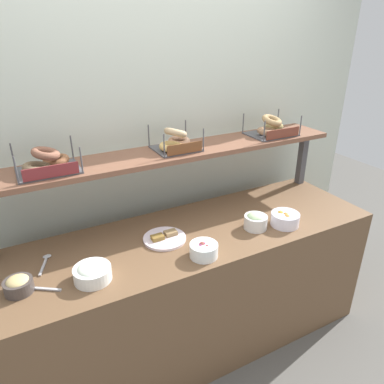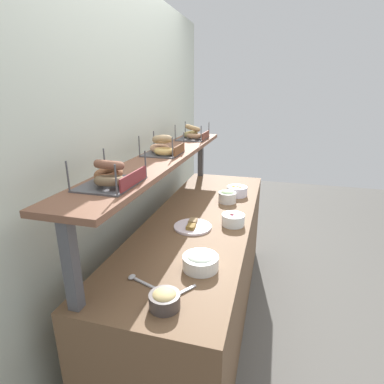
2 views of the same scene
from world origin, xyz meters
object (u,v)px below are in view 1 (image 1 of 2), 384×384
object	(u,v)px
serving_spoon_by_edge	(36,288)
bagel_basket_plain	(176,142)
bagel_basket_everything	(271,128)
bowl_scallion_spread	(256,221)
serving_spoon_near_plate	(45,261)
bowl_cream_cheese	(92,272)
bagel_basket_cinnamon_raisin	(47,163)
serving_plate_white	(165,238)
bowl_hummus	(18,285)
bowl_beet_salad	(204,250)
bowl_fruit_salad	(285,219)

from	to	relation	value
serving_spoon_by_edge	bagel_basket_plain	size ratio (longest dim) A/B	0.57
bagel_basket_plain	bagel_basket_everything	size ratio (longest dim) A/B	0.87
bowl_scallion_spread	serving_spoon_near_plate	distance (m)	1.20
bowl_cream_cheese	bagel_basket_cinnamon_raisin	size ratio (longest dim) A/B	0.58
serving_plate_white	bagel_basket_everything	distance (m)	1.07
bowl_cream_cheese	bowl_hummus	size ratio (longest dim) A/B	1.39
serving_plate_white	serving_spoon_near_plate	world-z (taller)	serving_plate_white
bowl_cream_cheese	bowl_hummus	bearing A→B (deg)	167.11
bagel_basket_everything	bagel_basket_plain	bearing A→B (deg)	178.34
serving_plate_white	bagel_basket_plain	world-z (taller)	bagel_basket_plain
bowl_hummus	bowl_beet_salad	bearing A→B (deg)	-9.95
bowl_beet_salad	bowl_hummus	xyz separation A→B (m)	(-0.89, 0.16, 0.00)
bowl_hummus	serving_spoon_near_plate	size ratio (longest dim) A/B	0.78
bowl_hummus	bagel_basket_everything	bearing A→B (deg)	11.32
serving_plate_white	bowl_hummus	bearing A→B (deg)	-173.28
serving_plate_white	bagel_basket_plain	distance (m)	0.58
serving_spoon_near_plate	serving_spoon_by_edge	size ratio (longest dim) A/B	1.07
bowl_fruit_salad	serving_spoon_by_edge	size ratio (longest dim) A/B	1.09
bagel_basket_everything	bowl_cream_cheese	bearing A→B (deg)	-163.29
bowl_beet_salad	bagel_basket_cinnamon_raisin	bearing A→B (deg)	142.18
serving_spoon_by_edge	bagel_basket_cinnamon_raisin	bearing A→B (deg)	64.47
bowl_fruit_salad	serving_spoon_near_plate	size ratio (longest dim) A/B	1.02
bowl_beet_salad	serving_spoon_by_edge	size ratio (longest dim) A/B	0.96
bowl_scallion_spread	bagel_basket_cinnamon_raisin	xyz separation A→B (m)	(-1.07, 0.39, 0.43)
bagel_basket_cinnamon_raisin	bowl_hummus	bearing A→B (deg)	-125.27
bowl_scallion_spread	bowl_fruit_salad	distance (m)	0.19
bowl_hummus	bagel_basket_everything	distance (m)	1.79
bowl_beet_salad	bagel_basket_plain	size ratio (longest dim) A/B	0.55
bowl_fruit_salad	bowl_beet_salad	distance (m)	0.60
bowl_fruit_salad	serving_spoon_by_edge	xyz separation A→B (m)	(-1.42, 0.08, -0.03)
bowl_scallion_spread	bowl_beet_salad	world-z (taller)	bowl_scallion_spread
bowl_fruit_salad	serving_plate_white	world-z (taller)	bowl_fruit_salad
bowl_beet_salad	bagel_basket_plain	world-z (taller)	bagel_basket_plain
serving_plate_white	bagel_basket_everything	bearing A→B (deg)	15.05
serving_spoon_by_edge	bagel_basket_everything	distance (m)	1.73
bowl_fruit_salad	serving_plate_white	size ratio (longest dim) A/B	0.70
serving_spoon_near_plate	bagel_basket_cinnamon_raisin	world-z (taller)	bagel_basket_cinnamon_raisin
serving_spoon_by_edge	bagel_basket_everything	size ratio (longest dim) A/B	0.50
bowl_cream_cheese	serving_spoon_near_plate	distance (m)	0.32
serving_spoon_by_edge	bagel_basket_plain	distance (m)	1.09
bowl_beet_salad	bowl_cream_cheese	bearing A→B (deg)	171.73
bowl_scallion_spread	serving_plate_white	world-z (taller)	bowl_scallion_spread
bowl_scallion_spread	serving_spoon_near_plate	world-z (taller)	bowl_scallion_spread
bowl_scallion_spread	bagel_basket_plain	bearing A→B (deg)	128.55
bowl_beet_salad	serving_spoon_by_edge	world-z (taller)	bowl_beet_salad
bagel_basket_plain	bowl_scallion_spread	bearing A→B (deg)	-51.45
bagel_basket_everything	serving_spoon_by_edge	bearing A→B (deg)	-167.55
bowl_cream_cheese	serving_spoon_by_edge	xyz separation A→B (m)	(-0.25, 0.05, -0.04)
bowl_fruit_salad	serving_spoon_by_edge	bearing A→B (deg)	176.62
bagel_basket_cinnamon_raisin	bagel_basket_everything	bearing A→B (deg)	-0.17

